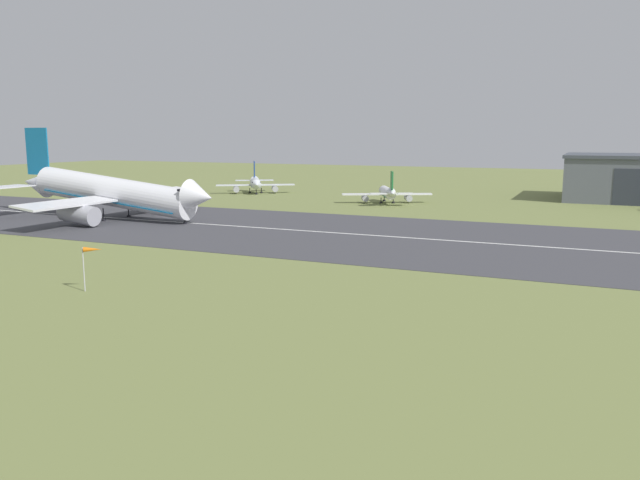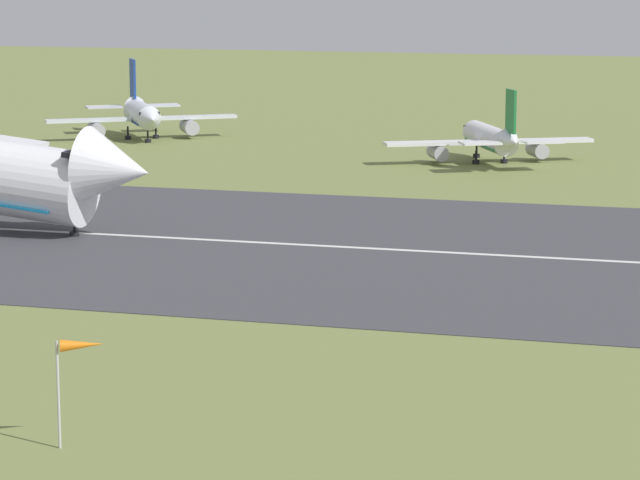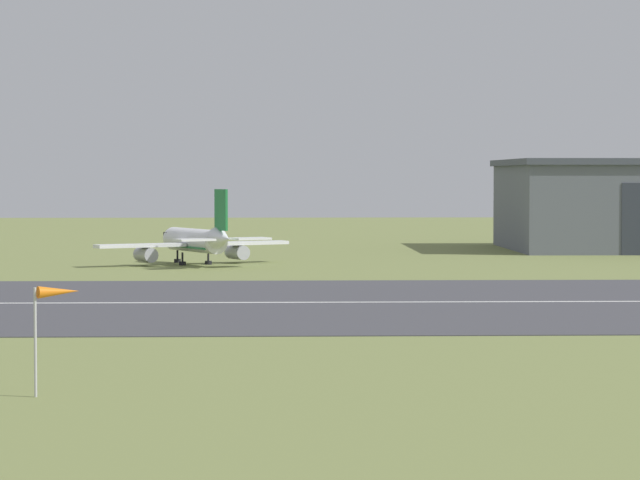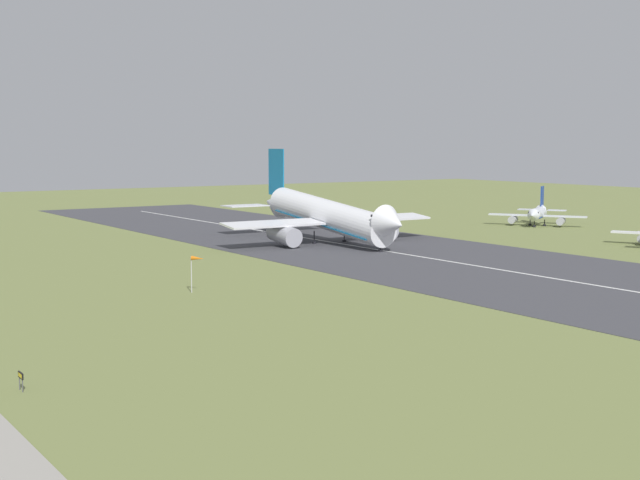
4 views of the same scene
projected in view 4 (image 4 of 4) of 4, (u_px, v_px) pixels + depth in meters
ground_plane at (252, 343)px, 95.10m from camera, size 646.08×646.08×0.00m
runway_strip at (626, 290)px, 129.23m from camera, size 406.08×53.02×0.06m
runway_centreline at (626, 290)px, 129.22m from camera, size 365.47×0.70×0.01m
airplane_landing at (328, 216)px, 191.25m from camera, size 54.58×49.55×20.04m
airplane_parked_far_east at (538, 214)px, 230.82m from camera, size 22.16×18.20×10.03m
windsock_pole at (197, 260)px, 126.47m from camera, size 2.19×1.48×5.34m
runway_sign at (21, 377)px, 76.65m from camera, size 1.33×0.13×1.66m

